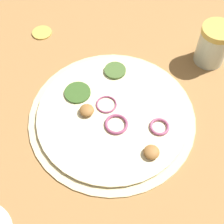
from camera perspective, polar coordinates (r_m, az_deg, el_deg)
ground_plane at (r=0.60m, az=0.00°, el=-0.86°), size 3.00×3.00×0.00m
pizza at (r=0.60m, az=0.02°, el=-0.54°), size 0.32×0.32×0.02m
spice_jar at (r=0.69m, az=18.04°, el=11.65°), size 0.07×0.07×0.09m
loose_cap at (r=0.77m, az=-12.71°, el=14.07°), size 0.05×0.05×0.01m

